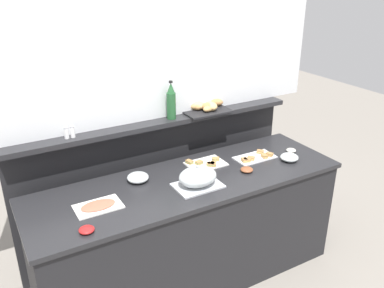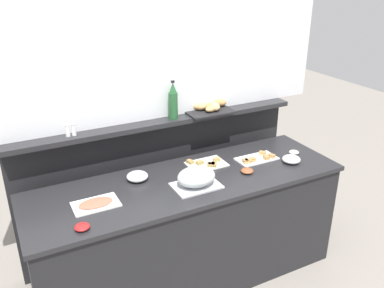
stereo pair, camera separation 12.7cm
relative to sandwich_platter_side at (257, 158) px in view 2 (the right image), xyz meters
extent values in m
plane|color=gray|center=(-0.66, 0.55, -0.93)|extent=(12.00, 12.00, 0.00)
cube|color=black|center=(-0.66, -0.05, -0.49)|extent=(2.38, 0.71, 0.88)
cube|color=#232326|center=(-0.66, -0.05, -0.03)|extent=(2.42, 0.75, 0.03)
cube|color=black|center=(-0.66, 0.51, -0.33)|extent=(2.46, 0.08, 1.19)
cube|color=#232326|center=(-0.66, 0.46, 0.29)|extent=(2.46, 0.22, 0.04)
cube|color=silver|center=(-0.66, 0.53, 0.99)|extent=(3.06, 0.08, 1.37)
cube|color=white|center=(0.00, 0.01, -0.01)|extent=(0.34, 0.18, 0.01)
cube|color=#AD7A47|center=(-0.13, -0.02, 0.00)|extent=(0.05, 0.07, 0.01)
cube|color=#E5C666|center=(-0.13, -0.02, 0.01)|extent=(0.05, 0.07, 0.01)
cube|color=#AD7A47|center=(-0.13, -0.02, 0.02)|extent=(0.05, 0.07, 0.01)
cube|color=#AD7A47|center=(0.12, -0.03, 0.00)|extent=(0.06, 0.07, 0.01)
cube|color=#E5C666|center=(0.12, -0.03, 0.01)|extent=(0.06, 0.07, 0.01)
cube|color=#AD7A47|center=(0.12, -0.03, 0.02)|extent=(0.06, 0.07, 0.01)
cube|color=#AD7A47|center=(0.06, -0.04, 0.00)|extent=(0.05, 0.06, 0.01)
cube|color=#E5C666|center=(0.06, -0.04, 0.01)|extent=(0.05, 0.06, 0.01)
cube|color=#AD7A47|center=(0.06, -0.04, 0.02)|extent=(0.05, 0.06, 0.01)
cube|color=#AD7A47|center=(-0.11, -0.03, 0.00)|extent=(0.07, 0.07, 0.01)
cube|color=#E5C666|center=(-0.11, -0.03, 0.01)|extent=(0.07, 0.07, 0.01)
cube|color=#AD7A47|center=(-0.11, -0.03, 0.02)|extent=(0.07, 0.07, 0.01)
cube|color=#AD7A47|center=(0.09, 0.05, 0.00)|extent=(0.07, 0.07, 0.01)
cube|color=#E5C666|center=(0.09, 0.05, 0.01)|extent=(0.07, 0.07, 0.01)
cube|color=#AD7A47|center=(0.09, 0.05, 0.02)|extent=(0.07, 0.07, 0.01)
cube|color=#AD7A47|center=(-0.06, -0.02, 0.00)|extent=(0.07, 0.07, 0.01)
cube|color=#E5C666|center=(-0.06, -0.02, 0.01)|extent=(0.07, 0.07, 0.01)
cube|color=#AD7A47|center=(-0.06, -0.02, 0.02)|extent=(0.07, 0.07, 0.01)
cube|color=white|center=(-0.41, 0.11, -0.01)|extent=(0.31, 0.21, 0.01)
cube|color=#B7844C|center=(-0.41, 0.05, 0.00)|extent=(0.07, 0.07, 0.01)
cube|color=#66994C|center=(-0.41, 0.05, 0.01)|extent=(0.07, 0.07, 0.01)
cube|color=#B7844C|center=(-0.41, 0.05, 0.02)|extent=(0.07, 0.07, 0.01)
cube|color=#B7844C|center=(-0.38, 0.04, 0.00)|extent=(0.07, 0.07, 0.01)
cube|color=#66994C|center=(-0.38, 0.04, 0.01)|extent=(0.07, 0.07, 0.01)
cube|color=#B7844C|center=(-0.38, 0.04, 0.02)|extent=(0.07, 0.07, 0.01)
cube|color=#B7844C|center=(-0.53, 0.17, 0.00)|extent=(0.05, 0.06, 0.01)
cube|color=#66994C|center=(-0.53, 0.17, 0.01)|extent=(0.05, 0.06, 0.01)
cube|color=#B7844C|center=(-0.53, 0.17, 0.02)|extent=(0.05, 0.06, 0.01)
cube|color=#B7844C|center=(-0.32, 0.11, 0.00)|extent=(0.07, 0.06, 0.01)
cube|color=#66994C|center=(-0.32, 0.11, 0.01)|extent=(0.07, 0.06, 0.01)
cube|color=#B7844C|center=(-0.32, 0.11, 0.02)|extent=(0.07, 0.06, 0.01)
cube|color=#B7844C|center=(-0.47, 0.13, 0.00)|extent=(0.06, 0.05, 0.01)
cube|color=#66994C|center=(-0.47, 0.13, 0.01)|extent=(0.06, 0.05, 0.01)
cube|color=#B7844C|center=(-0.47, 0.13, 0.02)|extent=(0.06, 0.05, 0.01)
cube|color=#B7844C|center=(-0.40, 0.06, 0.00)|extent=(0.06, 0.04, 0.01)
cube|color=#66994C|center=(-0.40, 0.06, 0.01)|extent=(0.06, 0.04, 0.01)
cube|color=#B7844C|center=(-0.40, 0.06, 0.02)|extent=(0.06, 0.04, 0.01)
cube|color=white|center=(-1.37, -0.08, -0.01)|extent=(0.31, 0.19, 0.01)
ellipsoid|color=#D1664C|center=(-1.37, -0.08, 0.00)|extent=(0.23, 0.14, 0.01)
cube|color=#B7BABF|center=(-0.65, -0.17, -0.01)|extent=(0.34, 0.24, 0.01)
ellipsoid|color=silver|center=(-0.65, -0.17, 0.07)|extent=(0.28, 0.23, 0.14)
sphere|color=#B7BABF|center=(-0.65, -0.17, 0.15)|extent=(0.02, 0.02, 0.02)
ellipsoid|color=silver|center=(-1.00, 0.12, 0.02)|extent=(0.16, 0.16, 0.06)
ellipsoid|color=white|center=(-1.00, 0.12, 0.01)|extent=(0.13, 0.13, 0.04)
ellipsoid|color=silver|center=(0.22, -0.17, 0.02)|extent=(0.15, 0.15, 0.06)
ellipsoid|color=#599959|center=(0.22, -0.17, 0.01)|extent=(0.12, 0.12, 0.04)
ellipsoid|color=silver|center=(0.35, -0.05, 0.00)|extent=(0.08, 0.08, 0.03)
ellipsoid|color=brown|center=(-0.21, -0.16, 0.01)|extent=(0.10, 0.10, 0.03)
ellipsoid|color=red|center=(-1.52, -0.31, 0.01)|extent=(0.09, 0.09, 0.03)
cylinder|color=#23562D|center=(-0.56, 0.43, 0.42)|extent=(0.08, 0.08, 0.22)
cone|color=#23562D|center=(-0.56, 0.43, 0.57)|extent=(0.06, 0.06, 0.08)
cylinder|color=black|center=(-0.56, 0.43, 0.62)|extent=(0.03, 0.03, 0.02)
cylinder|color=white|center=(-1.41, 0.43, 0.34)|extent=(0.03, 0.03, 0.08)
cylinder|color=#B7BABF|center=(-1.41, 0.43, 0.39)|extent=(0.03, 0.03, 0.01)
cylinder|color=white|center=(-1.36, 0.43, 0.34)|extent=(0.03, 0.03, 0.08)
cylinder|color=#B7BABF|center=(-1.36, 0.43, 0.39)|extent=(0.03, 0.03, 0.01)
cube|color=black|center=(-0.22, 0.43, 0.31)|extent=(0.40, 0.26, 0.02)
ellipsoid|color=#B7844C|center=(-0.28, 0.48, 0.35)|extent=(0.09, 0.12, 0.06)
ellipsoid|color=tan|center=(-0.19, 0.42, 0.35)|extent=(0.13, 0.15, 0.05)
ellipsoid|color=tan|center=(-0.17, 0.46, 0.35)|extent=(0.08, 0.12, 0.05)
ellipsoid|color=tan|center=(-0.28, 0.49, 0.36)|extent=(0.17, 0.18, 0.07)
ellipsoid|color=tan|center=(-0.21, 0.40, 0.35)|extent=(0.17, 0.14, 0.05)
ellipsoid|color=tan|center=(-0.18, 0.42, 0.36)|extent=(0.13, 0.17, 0.07)
ellipsoid|color=#AD7A47|center=(-0.21, 0.41, 0.36)|extent=(0.15, 0.15, 0.07)
ellipsoid|color=tan|center=(-0.29, 0.49, 0.35)|extent=(0.15, 0.16, 0.06)
ellipsoid|color=#AD7A47|center=(-0.09, 0.49, 0.35)|extent=(0.17, 0.16, 0.07)
camera|label=1|loc=(-1.98, -2.40, 1.46)|focal=38.33mm
camera|label=2|loc=(-1.87, -2.46, 1.46)|focal=38.33mm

